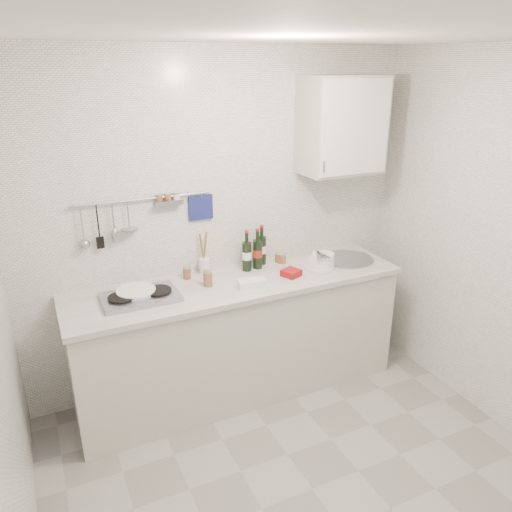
{
  "coord_description": "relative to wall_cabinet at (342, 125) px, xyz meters",
  "views": [
    {
      "loc": [
        -1.27,
        -1.91,
        2.38
      ],
      "look_at": [
        0.05,
        0.9,
        1.17
      ],
      "focal_mm": 35.0,
      "sensor_mm": 36.0,
      "label": 1
    }
  ],
  "objects": [
    {
      "name": "wall_rail",
      "position": [
        -1.5,
        0.15,
        -0.52
      ],
      "size": [
        0.98,
        0.09,
        0.34
      ],
      "color": "#93969B",
      "rests_on": "back_wall"
    },
    {
      "name": "plate_stack_sink",
      "position": [
        -0.23,
        -0.17,
        -0.98
      ],
      "size": [
        0.24,
        0.22,
        0.11
      ],
      "rotation": [
        0.0,
        0.0,
        -0.23
      ],
      "color": "white",
      "rests_on": "counter"
    },
    {
      "name": "jar_c",
      "position": [
        -0.45,
        0.04,
        -0.99
      ],
      "size": [
        0.06,
        0.06,
        0.08
      ],
      "rotation": [
        0.0,
        0.0,
        0.18
      ],
      "color": "brown",
      "rests_on": "counter"
    },
    {
      "name": "strawberry_punnet",
      "position": [
        -0.51,
        -0.21,
        -1.01
      ],
      "size": [
        0.15,
        0.15,
        0.05
      ],
      "primitive_type": "cube",
      "rotation": [
        0.0,
        0.0,
        0.39
      ],
      "color": "#A21215",
      "rests_on": "counter"
    },
    {
      "name": "butter_dish",
      "position": [
        -0.85,
        -0.26,
        -1.0
      ],
      "size": [
        0.2,
        0.12,
        0.06
      ],
      "primitive_type": "cube",
      "rotation": [
        0.0,
        0.0,
        -0.15
      ],
      "color": "white",
      "rests_on": "counter"
    },
    {
      "name": "floor",
      "position": [
        -0.9,
        -1.22,
        -1.95
      ],
      "size": [
        3.0,
        3.0,
        0.0
      ],
      "primitive_type": "plane",
      "color": "slate",
      "rests_on": "ground"
    },
    {
      "name": "jar_d",
      "position": [
        -1.12,
        -0.11,
        -0.97
      ],
      "size": [
        0.07,
        0.07,
        0.11
      ],
      "rotation": [
        0.0,
        0.0,
        0.22
      ],
      "color": "brown",
      "rests_on": "counter"
    },
    {
      "name": "wine_bottles",
      "position": [
        -0.68,
        0.06,
        -0.87
      ],
      "size": [
        0.23,
        0.14,
        0.31
      ],
      "rotation": [
        0.0,
        0.0,
        0.42
      ],
      "color": "black",
      "rests_on": "counter"
    },
    {
      "name": "counter",
      "position": [
        -0.89,
        -0.12,
        -1.52
      ],
      "size": [
        2.44,
        0.64,
        0.96
      ],
      "color": "#B6B3A8",
      "rests_on": "floor"
    },
    {
      "name": "utensil_crock",
      "position": [
        -1.07,
        0.11,
        -0.95
      ],
      "size": [
        0.08,
        0.08,
        0.32
      ],
      "rotation": [
        0.0,
        0.0,
        0.41
      ],
      "color": "white",
      "rests_on": "counter"
    },
    {
      "name": "jar_b",
      "position": [
        -0.47,
        0.07,
        -0.99
      ],
      "size": [
        0.06,
        0.06,
        0.07
      ],
      "rotation": [
        0.0,
        0.0,
        0.23
      ],
      "color": "brown",
      "rests_on": "counter"
    },
    {
      "name": "jar_a",
      "position": [
        -1.22,
        0.07,
        -0.98
      ],
      "size": [
        0.06,
        0.06,
        0.09
      ],
      "rotation": [
        0.0,
        0.0,
        -0.08
      ],
      "color": "brown",
      "rests_on": "counter"
    },
    {
      "name": "back_wall",
      "position": [
        -0.9,
        0.18,
        -0.7
      ],
      "size": [
        3.0,
        0.02,
        2.5
      ],
      "primitive_type": "cube",
      "color": "silver",
      "rests_on": "floor"
    },
    {
      "name": "plate_stack_hob",
      "position": [
        -1.62,
        -0.07,
        -1.0
      ],
      "size": [
        0.29,
        0.28,
        0.05
      ],
      "rotation": [
        0.0,
        0.0,
        -0.27
      ],
      "color": "#5363BC",
      "rests_on": "counter"
    },
    {
      "name": "ceiling",
      "position": [
        -0.9,
        -1.22,
        0.55
      ],
      "size": [
        3.0,
        3.0,
        0.0
      ],
      "primitive_type": "plane",
      "rotation": [
        3.14,
        0.0,
        0.0
      ],
      "color": "silver",
      "rests_on": "back_wall"
    },
    {
      "name": "wall_cabinet",
      "position": [
        0.0,
        0.0,
        0.0
      ],
      "size": [
        0.6,
        0.38,
        0.7
      ],
      "color": "#B6B3A8",
      "rests_on": "back_wall"
    }
  ]
}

